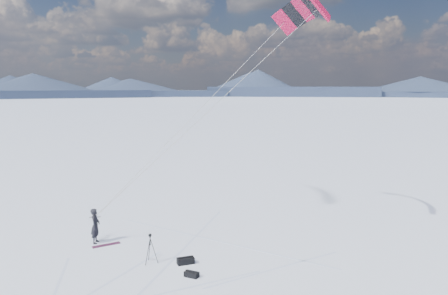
{
  "coord_description": "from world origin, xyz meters",
  "views": [
    {
      "loc": [
        1.98,
        -19.4,
        7.94
      ],
      "look_at": [
        3.68,
        3.19,
        4.76
      ],
      "focal_mm": 35.0,
      "sensor_mm": 36.0,
      "label": 1
    }
  ],
  "objects": [
    {
      "name": "horizon_hills",
      "position": [
        -0.0,
        -0.0,
        3.55
      ],
      "size": [
        704.47,
        706.88,
        8.71
      ],
      "color": "#181F35",
      "rests_on": "ground"
    },
    {
      "name": "gear_bag_a",
      "position": [
        1.66,
        -0.57,
        0.15
      ],
      "size": [
        0.83,
        0.56,
        0.34
      ],
      "rotation": [
        0.0,
        0.0,
        0.29
      ],
      "color": "black",
      "rests_on": "ground"
    },
    {
      "name": "tripod",
      "position": [
        0.07,
        -0.34,
        0.87
      ],
      "size": [
        0.58,
        0.62,
        1.36
      ],
      "rotation": [
        0.0,
        0.0,
        -0.14
      ],
      "color": "black",
      "rests_on": "ground"
    },
    {
      "name": "power_kite",
      "position": [
        7.98,
        3.87,
        11.86
      ],
      "size": [
        12.13,
        5.76,
        11.39
      ],
      "color": "#BF103A",
      "rests_on": "ground"
    },
    {
      "name": "ground",
      "position": [
        0.0,
        0.0,
        0.0
      ],
      "size": [
        1800.0,
        1800.0,
        0.0
      ],
      "primitive_type": "plane",
      "color": "white"
    },
    {
      "name": "snow_tracks",
      "position": [
        -0.65,
        -0.35,
        0.0
      ],
      "size": [
        14.76,
        10.25,
        0.01
      ],
      "color": "silver",
      "rests_on": "ground"
    },
    {
      "name": "snowboard",
      "position": [
        -2.37,
        2.06,
        0.02
      ],
      "size": [
        1.36,
        0.86,
        0.04
      ],
      "primitive_type": "cube",
      "rotation": [
        0.0,
        0.0,
        0.47
      ],
      "color": "#63143D",
      "rests_on": "ground"
    },
    {
      "name": "gear_bag_b",
      "position": [
        1.92,
        -1.96,
        0.12
      ],
      "size": [
        0.67,
        0.56,
        0.28
      ],
      "rotation": [
        0.0,
        0.0,
        -0.53
      ],
      "color": "black",
      "rests_on": "ground"
    },
    {
      "name": "snowkiter",
      "position": [
        -2.95,
        2.46,
        0.0
      ],
      "size": [
        0.47,
        0.68,
        1.8
      ],
      "primitive_type": "imported",
      "rotation": [
        0.0,
        0.0,
        1.5
      ],
      "color": "black",
      "rests_on": "ground"
    }
  ]
}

